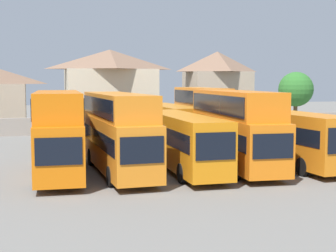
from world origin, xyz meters
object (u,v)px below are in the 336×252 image
Objects in this scene: bus_6 at (83,124)px; house_terrace_right at (217,88)px; bus_4 at (235,125)px; tree_left_of_lot at (296,90)px; bus_9 at (202,112)px; bus_3 at (183,139)px; bus_8 at (169,122)px; bus_5 at (287,135)px; bus_1 at (58,129)px; house_terrace_centre at (110,88)px; bus_2 at (118,129)px; bus_7 at (128,122)px.

bus_6 is 24.58m from house_terrace_right.
bus_4 is 1.82× the size of tree_left_of_lot.
bus_3 is at bearing -22.50° from bus_9.
bus_8 is at bearing -123.14° from house_terrace_right.
bus_5 is 17.90m from bus_6.
bus_1 is at bearing -40.89° from bus_8.
bus_3 is 3.64m from bus_4.
house_terrace_centre reaches higher than bus_8.
house_terrace_right is (21.04, 29.10, 1.93)m from bus_1.
bus_4 is 1.08× the size of bus_8.
bus_5 is at bearing 7.15° from bus_9.
tree_left_of_lot is (19.89, 21.13, 2.61)m from bus_3.
bus_9 is (9.93, 13.23, 0.07)m from bus_2.
bus_2 is 14.33m from bus_8.
house_terrace_right reaches higher than bus_6.
bus_2 is 34.18m from house_terrace_right.
bus_1 reaches higher than bus_3.
bus_3 is 32.49m from house_terrace_right.
bus_5 is at bearing 87.92° from bus_2.
bus_5 is (14.75, -0.16, -0.77)m from bus_1.
bus_9 is 17.27m from house_terrace_centre.
bus_5 is at bearing 30.15° from bus_7.
bus_7 is at bearing -91.80° from bus_8.
bus_4 reaches higher than bus_7.
bus_6 is at bearing -178.43° from bus_2.
bus_5 is at bearing 93.08° from bus_4.
bus_6 is at bearing -140.49° from bus_5.
bus_3 is at bearing -114.74° from house_terrace_right.
bus_6 is 7.56m from bus_8.
bus_2 is at bearing -35.46° from bus_9.
bus_6 is at bearing -159.55° from bus_3.
bus_9 is at bearing 91.56° from bus_7.
bus_9 is (6.98, 0.57, 0.76)m from bus_7.
bus_3 is 29.14m from tree_left_of_lot.
bus_9 is at bearing -115.39° from house_terrace_right.
tree_left_of_lot is at bearing 110.77° from bus_6.
bus_8 is at bearing -78.40° from bus_9.
bus_9 reaches higher than bus_1.
bus_4 is 26.63m from tree_left_of_lot.
house_terrace_centre is at bearing -179.50° from bus_3.
bus_9 reaches higher than bus_6.
bus_5 is at bearing -76.11° from house_terrace_centre.
bus_5 is 1.29× the size of house_terrace_right.
house_terrace_centre is at bearing -169.39° from bus_4.
bus_4 is at bearing -8.83° from bus_9.
bus_4 is at bearing 2.17° from bus_8.
bus_5 is 15.13m from bus_7.
house_terrace_right is at bearing 156.06° from bus_9.
house_terrace_centre is at bearing 166.57° from bus_6.
house_terrace_right reaches higher than tree_left_of_lot.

